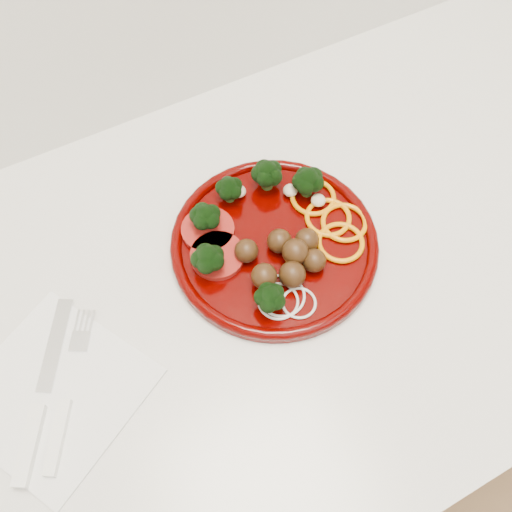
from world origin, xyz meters
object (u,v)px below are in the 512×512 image
napkin (54,392)px  knife (38,411)px  fork (63,416)px  plate (271,240)px

napkin → knife: 0.02m
fork → napkin: bearing=33.3°
napkin → knife: (-0.02, -0.01, 0.01)m
plate → napkin: plate is taller
plate → knife: plate is taller
knife → fork: 0.03m
knife → fork: bearing=-97.0°
napkin → knife: size_ratio=0.94×
knife → napkin: bearing=-22.7°
knife → fork: knife is taller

